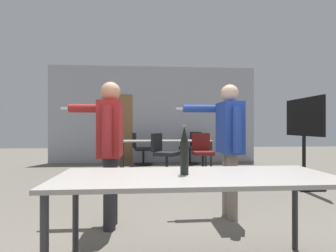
{
  "coord_description": "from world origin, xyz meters",
  "views": [
    {
      "loc": [
        -0.2,
        -1.5,
        1.09
      ],
      "look_at": [
        0.14,
        2.82,
        1.1
      ],
      "focal_mm": 28.0,
      "sensor_mm": 36.0,
      "label": 1
    }
  ],
  "objects_px": {
    "office_chair_side_rolled": "(141,150)",
    "drink_cup": "(184,138)",
    "office_chair_near_pushed": "(164,155)",
    "office_chair_far_left": "(192,149)",
    "office_chair_mid_tucked": "(202,154)",
    "person_right_polo": "(109,140)",
    "tv_screen": "(304,132)",
    "person_center_tall": "(229,137)",
    "beer_bottle": "(184,151)"
  },
  "relations": [
    {
      "from": "tv_screen",
      "to": "office_chair_mid_tucked",
      "type": "bearing_deg",
      "value": -138.69
    },
    {
      "from": "drink_cup",
      "to": "office_chair_far_left",
      "type": "bearing_deg",
      "value": 69.79
    },
    {
      "from": "tv_screen",
      "to": "person_center_tall",
      "type": "xyz_separation_m",
      "value": [
        -1.8,
        -1.36,
        -0.03
      ]
    },
    {
      "from": "person_right_polo",
      "to": "drink_cup",
      "type": "height_order",
      "value": "person_right_polo"
    },
    {
      "from": "office_chair_mid_tucked",
      "to": "drink_cup",
      "type": "distance_m",
      "value": 0.7
    },
    {
      "from": "office_chair_mid_tucked",
      "to": "office_chair_far_left",
      "type": "distance_m",
      "value": 1.45
    },
    {
      "from": "drink_cup",
      "to": "person_right_polo",
      "type": "bearing_deg",
      "value": -110.02
    },
    {
      "from": "office_chair_near_pushed",
      "to": "office_chair_side_rolled",
      "type": "bearing_deg",
      "value": -129.14
    },
    {
      "from": "office_chair_near_pushed",
      "to": "office_chair_far_left",
      "type": "xyz_separation_m",
      "value": [
        0.92,
        1.62,
        -0.01
      ]
    },
    {
      "from": "tv_screen",
      "to": "person_right_polo",
      "type": "relative_size",
      "value": 1.01
    },
    {
      "from": "person_right_polo",
      "to": "drink_cup",
      "type": "distance_m",
      "value": 3.96
    },
    {
      "from": "office_chair_near_pushed",
      "to": "drink_cup",
      "type": "relative_size",
      "value": 9.29
    },
    {
      "from": "beer_bottle",
      "to": "office_chair_side_rolled",
      "type": "bearing_deg",
      "value": 94.77
    },
    {
      "from": "office_chair_far_left",
      "to": "office_chair_side_rolled",
      "type": "bearing_deg",
      "value": 55.81
    },
    {
      "from": "beer_bottle",
      "to": "person_right_polo",
      "type": "bearing_deg",
      "value": 125.62
    },
    {
      "from": "office_chair_far_left",
      "to": "drink_cup",
      "type": "height_order",
      "value": "office_chair_far_left"
    },
    {
      "from": "beer_bottle",
      "to": "office_chair_far_left",
      "type": "bearing_deg",
      "value": 79.74
    },
    {
      "from": "person_right_polo",
      "to": "office_chair_far_left",
      "type": "relative_size",
      "value": 1.7
    },
    {
      "from": "office_chair_mid_tucked",
      "to": "drink_cup",
      "type": "bearing_deg",
      "value": -53.32
    },
    {
      "from": "office_chair_side_rolled",
      "to": "office_chair_near_pushed",
      "type": "height_order",
      "value": "office_chair_near_pushed"
    },
    {
      "from": "person_right_polo",
      "to": "office_chair_side_rolled",
      "type": "distance_m",
      "value": 4.62
    },
    {
      "from": "tv_screen",
      "to": "office_chair_near_pushed",
      "type": "distance_m",
      "value": 2.89
    },
    {
      "from": "person_center_tall",
      "to": "office_chair_mid_tucked",
      "type": "distance_m",
      "value": 3.1
    },
    {
      "from": "office_chair_near_pushed",
      "to": "drink_cup",
      "type": "distance_m",
      "value": 0.94
    },
    {
      "from": "office_chair_mid_tucked",
      "to": "beer_bottle",
      "type": "relative_size",
      "value": 2.53
    },
    {
      "from": "office_chair_near_pushed",
      "to": "beer_bottle",
      "type": "bearing_deg",
      "value": 29.41
    },
    {
      "from": "office_chair_mid_tucked",
      "to": "beer_bottle",
      "type": "distance_m",
      "value": 4.33
    },
    {
      "from": "tv_screen",
      "to": "person_center_tall",
      "type": "height_order",
      "value": "same"
    },
    {
      "from": "office_chair_far_left",
      "to": "beer_bottle",
      "type": "bearing_deg",
      "value": 132.17
    },
    {
      "from": "tv_screen",
      "to": "person_right_polo",
      "type": "bearing_deg",
      "value": -64.12
    },
    {
      "from": "tv_screen",
      "to": "office_chair_near_pushed",
      "type": "bearing_deg",
      "value": -122.13
    },
    {
      "from": "person_center_tall",
      "to": "office_chair_mid_tucked",
      "type": "bearing_deg",
      "value": -6.86
    },
    {
      "from": "tv_screen",
      "to": "beer_bottle",
      "type": "relative_size",
      "value": 4.34
    },
    {
      "from": "office_chair_mid_tucked",
      "to": "beer_bottle",
      "type": "xyz_separation_m",
      "value": [
        -1.02,
        -4.18,
        0.47
      ]
    },
    {
      "from": "tv_screen",
      "to": "office_chair_side_rolled",
      "type": "xyz_separation_m",
      "value": [
        -2.96,
        3.04,
        -0.57
      ]
    },
    {
      "from": "person_right_polo",
      "to": "office_chair_side_rolled",
      "type": "height_order",
      "value": "person_right_polo"
    },
    {
      "from": "tv_screen",
      "to": "drink_cup",
      "type": "height_order",
      "value": "tv_screen"
    },
    {
      "from": "person_center_tall",
      "to": "office_chair_side_rolled",
      "type": "height_order",
      "value": "person_center_tall"
    },
    {
      "from": "office_chair_side_rolled",
      "to": "drink_cup",
      "type": "bearing_deg",
      "value": 42.56
    },
    {
      "from": "person_right_polo",
      "to": "office_chair_side_rolled",
      "type": "bearing_deg",
      "value": -2.25
    },
    {
      "from": "office_chair_near_pushed",
      "to": "drink_cup",
      "type": "height_order",
      "value": "office_chair_near_pushed"
    },
    {
      "from": "tv_screen",
      "to": "beer_bottle",
      "type": "bearing_deg",
      "value": -44.92
    },
    {
      "from": "office_chair_mid_tucked",
      "to": "office_chair_side_rolled",
      "type": "distance_m",
      "value": 2.02
    },
    {
      "from": "office_chair_far_left",
      "to": "person_center_tall",
      "type": "bearing_deg",
      "value": 138.33
    },
    {
      "from": "tv_screen",
      "to": "person_right_polo",
      "type": "height_order",
      "value": "tv_screen"
    },
    {
      "from": "person_right_polo",
      "to": "beer_bottle",
      "type": "bearing_deg",
      "value": -143.83
    },
    {
      "from": "office_chair_side_rolled",
      "to": "office_chair_far_left",
      "type": "relative_size",
      "value": 0.98
    },
    {
      "from": "office_chair_near_pushed",
      "to": "person_center_tall",
      "type": "bearing_deg",
      "value": 42.66
    },
    {
      "from": "tv_screen",
      "to": "beer_bottle",
      "type": "height_order",
      "value": "tv_screen"
    },
    {
      "from": "person_center_tall",
      "to": "office_chair_side_rolled",
      "type": "relative_size",
      "value": 1.76
    }
  ]
}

